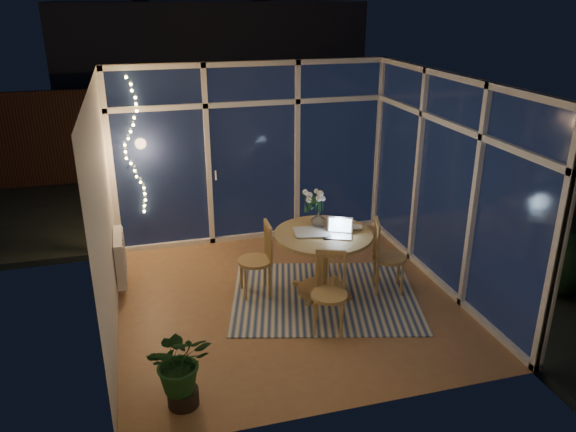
{
  "coord_description": "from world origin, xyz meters",
  "views": [
    {
      "loc": [
        -1.61,
        -5.71,
        3.42
      ],
      "look_at": [
        0.05,
        0.25,
        0.98
      ],
      "focal_mm": 35.0,
      "sensor_mm": 36.0,
      "label": 1
    }
  ],
  "objects_px": {
    "chair_front": "(329,293)",
    "laptop": "(339,228)",
    "chair_right": "(389,256)",
    "flower_vase": "(318,219)",
    "potted_plant": "(181,369)",
    "dining_table": "(322,264)",
    "chair_left": "(255,259)"
  },
  "relations": [
    {
      "from": "dining_table",
      "to": "laptop",
      "type": "relative_size",
      "value": 3.93
    },
    {
      "from": "flower_vase",
      "to": "potted_plant",
      "type": "distance_m",
      "value": 2.64
    },
    {
      "from": "dining_table",
      "to": "chair_right",
      "type": "relative_size",
      "value": 1.24
    },
    {
      "from": "dining_table",
      "to": "potted_plant",
      "type": "relative_size",
      "value": 1.54
    },
    {
      "from": "dining_table",
      "to": "chair_front",
      "type": "height_order",
      "value": "chair_front"
    },
    {
      "from": "laptop",
      "to": "flower_vase",
      "type": "xyz_separation_m",
      "value": [
        -0.14,
        0.35,
        -0.0
      ]
    },
    {
      "from": "flower_vase",
      "to": "chair_front",
      "type": "bearing_deg",
      "value": -101.37
    },
    {
      "from": "chair_left",
      "to": "chair_right",
      "type": "distance_m",
      "value": 1.64
    },
    {
      "from": "dining_table",
      "to": "chair_right",
      "type": "distance_m",
      "value": 0.82
    },
    {
      "from": "chair_left",
      "to": "chair_right",
      "type": "bearing_deg",
      "value": 78.69
    },
    {
      "from": "chair_right",
      "to": "laptop",
      "type": "relative_size",
      "value": 3.17
    },
    {
      "from": "chair_left",
      "to": "chair_right",
      "type": "xyz_separation_m",
      "value": [
        1.6,
        -0.36,
        0.01
      ]
    },
    {
      "from": "laptop",
      "to": "potted_plant",
      "type": "relative_size",
      "value": 0.39
    },
    {
      "from": "laptop",
      "to": "potted_plant",
      "type": "distance_m",
      "value": 2.52
    },
    {
      "from": "chair_front",
      "to": "potted_plant",
      "type": "height_order",
      "value": "chair_front"
    },
    {
      "from": "dining_table",
      "to": "chair_left",
      "type": "height_order",
      "value": "chair_left"
    },
    {
      "from": "chair_front",
      "to": "laptop",
      "type": "xyz_separation_m",
      "value": [
        0.34,
        0.65,
        0.46
      ]
    },
    {
      "from": "chair_front",
      "to": "flower_vase",
      "type": "distance_m",
      "value": 1.12
    },
    {
      "from": "chair_right",
      "to": "dining_table",
      "type": "bearing_deg",
      "value": 96.61
    },
    {
      "from": "laptop",
      "to": "potted_plant",
      "type": "height_order",
      "value": "laptop"
    },
    {
      "from": "flower_vase",
      "to": "chair_left",
      "type": "bearing_deg",
      "value": -179.73
    },
    {
      "from": "chair_left",
      "to": "potted_plant",
      "type": "distance_m",
      "value": 2.09
    },
    {
      "from": "potted_plant",
      "to": "chair_left",
      "type": "bearing_deg",
      "value": 59.55
    },
    {
      "from": "dining_table",
      "to": "laptop",
      "type": "bearing_deg",
      "value": -44.4
    },
    {
      "from": "chair_right",
      "to": "flower_vase",
      "type": "xyz_separation_m",
      "value": [
        -0.8,
        0.36,
        0.43
      ]
    },
    {
      "from": "dining_table",
      "to": "flower_vase",
      "type": "xyz_separation_m",
      "value": [
        0.01,
        0.21,
        0.51
      ]
    },
    {
      "from": "chair_right",
      "to": "potted_plant",
      "type": "height_order",
      "value": "chair_right"
    },
    {
      "from": "dining_table",
      "to": "chair_right",
      "type": "height_order",
      "value": "chair_right"
    },
    {
      "from": "chair_right",
      "to": "flower_vase",
      "type": "bearing_deg",
      "value": 83.2
    },
    {
      "from": "chair_left",
      "to": "chair_right",
      "type": "relative_size",
      "value": 0.99
    },
    {
      "from": "dining_table",
      "to": "chair_front",
      "type": "xyz_separation_m",
      "value": [
        -0.19,
        -0.79,
        0.05
      ]
    },
    {
      "from": "potted_plant",
      "to": "chair_front",
      "type": "bearing_deg",
      "value": 25.88
    }
  ]
}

